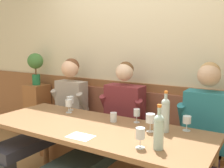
# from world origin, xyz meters

# --- Properties ---
(room_wall_back) EXTENTS (6.80, 0.08, 2.80)m
(room_wall_back) POSITION_xyz_m (0.00, 1.09, 1.40)
(room_wall_back) COLOR beige
(room_wall_back) RESTS_ON ground
(wood_wainscot_panel) EXTENTS (6.80, 0.03, 1.03)m
(wood_wainscot_panel) POSITION_xyz_m (0.00, 1.04, 0.52)
(wood_wainscot_panel) COLOR brown
(wood_wainscot_panel) RESTS_ON ground
(wall_bench) EXTENTS (2.42, 0.42, 0.94)m
(wall_bench) POSITION_xyz_m (0.00, 0.83, 0.28)
(wall_bench) COLOR brown
(wall_bench) RESTS_ON ground
(dining_table) EXTENTS (2.12, 0.82, 0.75)m
(dining_table) POSITION_xyz_m (0.00, 0.15, 0.67)
(dining_table) COLOR brown
(dining_table) RESTS_ON ground
(person_left_seat) EXTENTS (0.50, 1.25, 1.31)m
(person_left_seat) POSITION_xyz_m (-0.82, 0.46, 0.64)
(person_left_seat) COLOR #2F3237
(person_left_seat) RESTS_ON ground
(person_center_right_seat) EXTENTS (0.53, 1.24, 1.30)m
(person_center_right_seat) POSITION_xyz_m (-0.04, 0.47, 0.62)
(person_center_right_seat) COLOR #26363E
(person_center_right_seat) RESTS_ON ground
(person_right_seat) EXTENTS (0.51, 1.25, 1.33)m
(person_right_seat) POSITION_xyz_m (0.85, 0.48, 0.65)
(person_right_seat) COLOR #362E39
(person_right_seat) RESTS_ON ground
(wine_bottle_amber_mid) EXTENTS (0.07, 0.07, 0.35)m
(wine_bottle_amber_mid) POSITION_xyz_m (0.60, 0.35, 0.91)
(wine_bottle_amber_mid) COLOR #B1C5BE
(wine_bottle_amber_mid) RESTS_ON dining_table
(wine_bottle_green_tall) EXTENTS (0.07, 0.07, 0.33)m
(wine_bottle_green_tall) POSITION_xyz_m (0.69, -0.02, 0.89)
(wine_bottle_green_tall) COLOR #AACBBE
(wine_bottle_green_tall) RESTS_ON dining_table
(wine_glass_mid_right) EXTENTS (0.07, 0.07, 0.14)m
(wine_glass_mid_right) POSITION_xyz_m (-0.50, 0.39, 0.85)
(wine_glass_mid_right) COLOR silver
(wine_glass_mid_right) RESTS_ON dining_table
(wine_glass_left_end) EXTENTS (0.07, 0.07, 0.15)m
(wine_glass_left_end) POSITION_xyz_m (0.57, -0.07, 0.86)
(wine_glass_left_end) COLOR silver
(wine_glass_left_end) RESTS_ON dining_table
(wine_glass_near_bucket) EXTENTS (0.06, 0.06, 0.13)m
(wine_glass_near_bucket) POSITION_xyz_m (0.28, 0.46, 0.84)
(wine_glass_near_bucket) COLOR silver
(wine_glass_near_bucket) RESTS_ON dining_table
(wine_glass_right_end) EXTENTS (0.08, 0.08, 0.16)m
(wine_glass_right_end) POSITION_xyz_m (-0.55, 0.47, 0.86)
(wine_glass_right_end) COLOR silver
(wine_glass_right_end) RESTS_ON dining_table
(wine_glass_by_bottle) EXTENTS (0.07, 0.07, 0.13)m
(wine_glass_by_bottle) POSITION_xyz_m (0.75, 0.47, 0.84)
(wine_glass_by_bottle) COLOR silver
(wine_glass_by_bottle) RESTS_ON dining_table
(wine_glass_center_rear) EXTENTS (0.08, 0.08, 0.16)m
(wine_glass_center_rear) POSITION_xyz_m (0.50, 0.29, 0.86)
(wine_glass_center_rear) COLOR silver
(wine_glass_center_rear) RESTS_ON dining_table
(water_tumbler_center) EXTENTS (0.06, 0.06, 0.09)m
(water_tumbler_center) POSITION_xyz_m (0.08, 0.36, 0.80)
(water_tumbler_center) COLOR silver
(water_tumbler_center) RESTS_ON dining_table
(tasting_sheet_left_guest) EXTENTS (0.21, 0.15, 0.00)m
(tasting_sheet_left_guest) POSITION_xyz_m (0.07, -0.12, 0.75)
(tasting_sheet_left_guest) COLOR white
(tasting_sheet_left_guest) RESTS_ON dining_table
(corner_pedestal) EXTENTS (0.28, 0.28, 0.90)m
(corner_pedestal) POSITION_xyz_m (-1.51, 0.86, 0.45)
(corner_pedestal) COLOR brown
(corner_pedestal) RESTS_ON ground
(potted_plant) EXTENTS (0.22, 0.22, 0.45)m
(potted_plant) POSITION_xyz_m (-1.51, 0.86, 1.20)
(potted_plant) COLOR #1F693B
(potted_plant) RESTS_ON corner_pedestal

